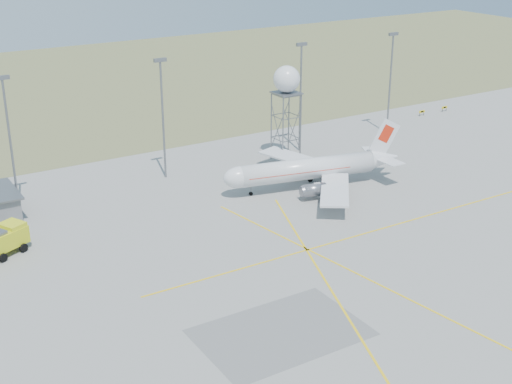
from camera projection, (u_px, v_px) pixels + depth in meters
grass_strip at (81, 86)px, 186.13m from camera, size 400.00×120.00×0.03m
mast_a at (9, 132)px, 106.03m from camera, size 2.20×0.50×20.50m
mast_b at (162, 109)px, 118.23m from camera, size 2.20×0.50×20.50m
mast_c at (301, 88)px, 131.90m from camera, size 2.20×0.50×20.50m
mast_d at (391, 75)px, 142.64m from camera, size 2.20×0.50×20.50m
taxi_sign_near at (422, 112)px, 159.11m from camera, size 1.60×0.17×1.20m
taxi_sign_far at (445, 108)px, 162.53m from camera, size 1.60×0.17×1.20m
airliner_main at (310, 169)px, 116.73m from camera, size 31.10×29.75×10.64m
radar_tower at (286, 108)px, 127.89m from camera, size 4.80×4.80×17.37m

